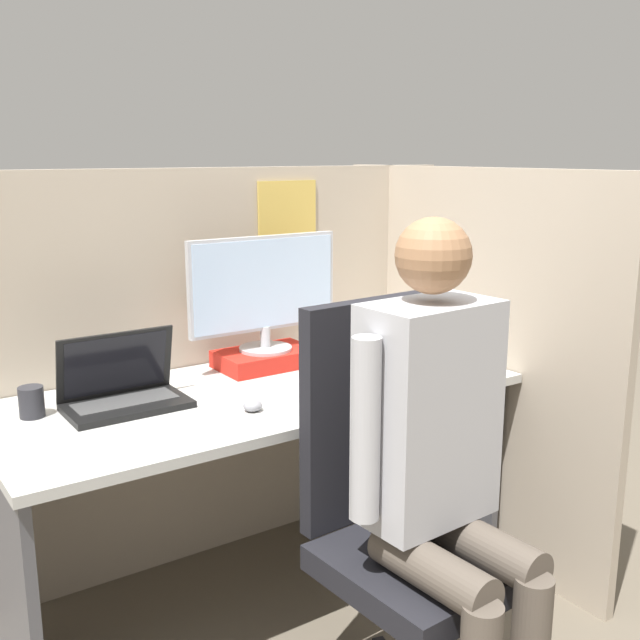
# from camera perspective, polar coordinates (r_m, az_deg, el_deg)

# --- Properties ---
(cubicle_panel_back) EXTENTS (2.18, 0.05, 1.44)m
(cubicle_panel_back) POSITION_cam_1_polar(r_m,az_deg,el_deg) (2.78, -8.78, -3.54)
(cubicle_panel_back) COLOR tan
(cubicle_panel_back) RESTS_ON ground
(cubicle_panel_right) EXTENTS (0.04, 1.39, 1.44)m
(cubicle_panel_right) POSITION_cam_1_polar(r_m,az_deg,el_deg) (2.90, 11.01, -3.01)
(cubicle_panel_right) COLOR tan
(cubicle_panel_right) RESTS_ON ground
(desk) EXTENTS (1.68, 0.74, 0.74)m
(desk) POSITION_cam_1_polar(r_m,az_deg,el_deg) (2.50, -4.69, -9.01)
(desk) COLOR #B7B7B2
(desk) RESTS_ON ground
(paper_box) EXTENTS (0.34, 0.22, 0.06)m
(paper_box) POSITION_cam_1_polar(r_m,az_deg,el_deg) (2.69, -4.16, -2.92)
(paper_box) COLOR red
(paper_box) RESTS_ON desk
(monitor) EXTENTS (0.58, 0.19, 0.41)m
(monitor) POSITION_cam_1_polar(r_m,az_deg,el_deg) (2.63, -4.28, 2.37)
(monitor) COLOR #B2B2B7
(monitor) RESTS_ON paper_box
(laptop) EXTENTS (0.36, 0.21, 0.22)m
(laptop) POSITION_cam_1_polar(r_m,az_deg,el_deg) (2.33, -14.74, -5.36)
(laptop) COLOR black
(laptop) RESTS_ON desk
(mouse) EXTENTS (0.06, 0.06, 0.03)m
(mouse) POSITION_cam_1_polar(r_m,az_deg,el_deg) (2.24, -5.15, -6.51)
(mouse) COLOR gray
(mouse) RESTS_ON desk
(stapler) EXTENTS (0.05, 0.16, 0.04)m
(stapler) POSITION_cam_1_polar(r_m,az_deg,el_deg) (2.86, 8.30, -2.25)
(stapler) COLOR #2D2D33
(stapler) RESTS_ON desk
(carrot_toy) EXTENTS (0.04, 0.15, 0.04)m
(carrot_toy) POSITION_cam_1_polar(r_m,az_deg,el_deg) (2.34, 3.19, -5.56)
(carrot_toy) COLOR orange
(carrot_toy) RESTS_ON desk
(office_chair) EXTENTS (0.52, 0.56, 1.10)m
(office_chair) POSITION_cam_1_polar(r_m,az_deg,el_deg) (2.10, 5.93, -14.00)
(office_chair) COLOR black
(office_chair) RESTS_ON ground
(person) EXTENTS (0.48, 0.46, 1.35)m
(person) POSITION_cam_1_polar(r_m,az_deg,el_deg) (1.89, 9.30, -9.95)
(person) COLOR brown
(person) RESTS_ON ground
(pen_cup) EXTENTS (0.07, 0.07, 0.09)m
(pen_cup) POSITION_cam_1_polar(r_m,az_deg,el_deg) (2.33, -21.13, -5.85)
(pen_cup) COLOR #28282D
(pen_cup) RESTS_ON desk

